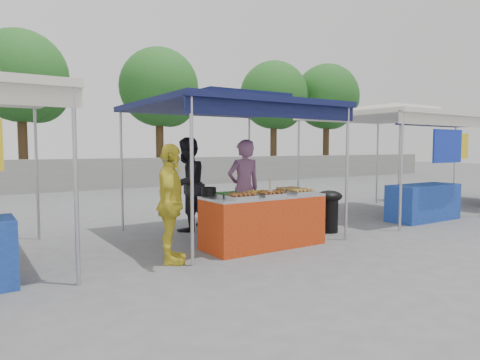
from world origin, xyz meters
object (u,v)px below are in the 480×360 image
vendor_table (263,221)px  customer_person (171,204)px  helper_man (187,184)px  cooking_pot (209,192)px  wok_burner (329,207)px  vendor_woman (244,189)px

vendor_table → customer_person: 1.74m
vendor_table → customer_person: bearing=-176.3°
customer_person → vendor_table: bearing=-58.3°
helper_man → customer_person: (-1.24, -2.02, -0.07)m
cooking_pot → wok_burner: (2.58, -0.10, -0.44)m
vendor_table → vendor_woman: bearing=80.2°
vendor_woman → customer_person: 2.03m
cooking_pot → vendor_table: bearing=-23.6°
vendor_woman → customer_person: size_ratio=1.05×
cooking_pot → helper_man: 1.60m
cooking_pot → customer_person: 0.99m
customer_person → wok_burner: bearing=-55.9°
cooking_pot → wok_burner: size_ratio=0.29×
wok_burner → customer_person: 3.48m
helper_man → customer_person: helper_man is taller
vendor_table → wok_burner: 1.78m
cooking_pot → vendor_woman: vendor_woman is taller
vendor_table → vendor_woman: vendor_woman is taller
vendor_woman → wok_burner: bearing=166.6°
wok_burner → helper_man: helper_man is taller
cooking_pot → vendor_woman: size_ratio=0.14×
vendor_table → vendor_woman: (0.14, 0.78, 0.46)m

